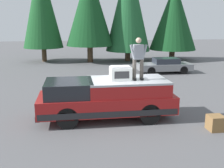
% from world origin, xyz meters
% --- Properties ---
extents(ground_plane, '(90.00, 90.00, 0.00)m').
position_xyz_m(ground_plane, '(0.00, 0.00, 0.00)').
color(ground_plane, '#565659').
extents(pickup_truck, '(2.01, 5.54, 1.65)m').
position_xyz_m(pickup_truck, '(-0.10, 0.35, 0.87)').
color(pickup_truck, maroon).
rests_on(pickup_truck, ground).
extents(compressor_unit, '(0.65, 0.84, 0.56)m').
position_xyz_m(compressor_unit, '(-0.17, -0.20, 1.93)').
color(compressor_unit, silver).
rests_on(compressor_unit, pickup_truck).
extents(person_on_truck_bed, '(0.29, 0.72, 1.69)m').
position_xyz_m(person_on_truck_bed, '(-0.26, -0.90, 2.55)').
color(person_on_truck_bed, '#423D38').
rests_on(person_on_truck_bed, pickup_truck).
extents(parked_car_grey, '(1.64, 4.10, 1.16)m').
position_xyz_m(parked_car_grey, '(9.33, -5.38, 0.58)').
color(parked_car_grey, gray).
rests_on(parked_car_grey, ground).
extents(wooden_crate, '(0.56, 0.56, 0.56)m').
position_xyz_m(wooden_crate, '(-1.92, -3.50, 0.28)').
color(wooden_crate, olive).
rests_on(wooden_crate, ground).
extents(conifer_far_left, '(4.69, 4.69, 7.72)m').
position_xyz_m(conifer_far_left, '(16.11, -8.46, 4.40)').
color(conifer_far_left, '#4C3826').
rests_on(conifer_far_left, ground).
extents(conifer_left, '(4.38, 4.38, 10.08)m').
position_xyz_m(conifer_left, '(16.15, -3.81, 5.55)').
color(conifer_left, '#4C3826').
rests_on(conifer_left, ground).
extents(conifer_center_left, '(4.51, 4.51, 8.82)m').
position_xyz_m(conifer_center_left, '(15.87, -0.01, 5.21)').
color(conifer_center_left, '#4C3826').
rests_on(conifer_center_left, ground).
extents(conifer_center_right, '(3.85, 3.85, 9.68)m').
position_xyz_m(conifer_center_right, '(16.92, 4.49, 5.52)').
color(conifer_center_right, '#4C3826').
rests_on(conifer_center_right, ground).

